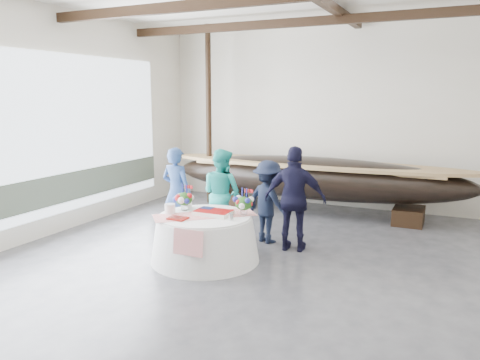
% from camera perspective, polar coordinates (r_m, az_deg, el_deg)
% --- Properties ---
extents(floor, '(10.00, 12.00, 0.01)m').
position_cam_1_polar(floor, '(6.66, 2.48, -14.35)').
color(floor, '#3D3D42').
rests_on(floor, ground).
extents(wall_back, '(10.00, 0.02, 4.50)m').
position_cam_1_polar(wall_back, '(11.84, 13.92, 7.47)').
color(wall_back, silver).
rests_on(wall_back, ground).
extents(pavilion_structure, '(9.80, 11.76, 4.50)m').
position_cam_1_polar(pavilion_structure, '(6.95, 5.61, 20.42)').
color(pavilion_structure, black).
rests_on(pavilion_structure, ground).
extents(open_bay, '(0.03, 7.00, 3.20)m').
position_cam_1_polar(open_bay, '(9.85, -22.61, 3.98)').
color(open_bay, silver).
rests_on(open_bay, ground).
extents(longboat_display, '(7.22, 1.44, 1.35)m').
position_cam_1_polar(longboat_display, '(11.13, 8.92, 0.29)').
color(longboat_display, black).
rests_on(longboat_display, ground).
extents(banquet_table, '(1.84, 1.84, 0.79)m').
position_cam_1_polar(banquet_table, '(8.00, -4.28, -7.04)').
color(banquet_table, white).
rests_on(banquet_table, ground).
extents(tabletop_items, '(1.64, 1.54, 0.40)m').
position_cam_1_polar(tabletop_items, '(8.01, -3.86, -2.99)').
color(tabletop_items, red).
rests_on(tabletop_items, banquet_table).
extents(guest_woman_blue, '(0.67, 0.46, 1.77)m').
position_cam_1_polar(guest_woman_blue, '(9.39, -7.74, -1.40)').
color(guest_woman_blue, navy).
rests_on(guest_woman_blue, ground).
extents(guest_woman_teal, '(1.01, 0.88, 1.76)m').
position_cam_1_polar(guest_woman_teal, '(9.15, -2.23, -1.65)').
color(guest_woman_teal, '#22AFA3').
rests_on(guest_woman_teal, ground).
extents(guest_man_left, '(1.17, 0.95, 1.58)m').
position_cam_1_polar(guest_man_left, '(8.88, 3.46, -2.65)').
color(guest_man_left, black).
rests_on(guest_man_left, ground).
extents(guest_man_right, '(1.16, 0.59, 1.90)m').
position_cam_1_polar(guest_man_right, '(8.41, 6.71, -2.33)').
color(guest_man_right, black).
rests_on(guest_man_right, ground).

